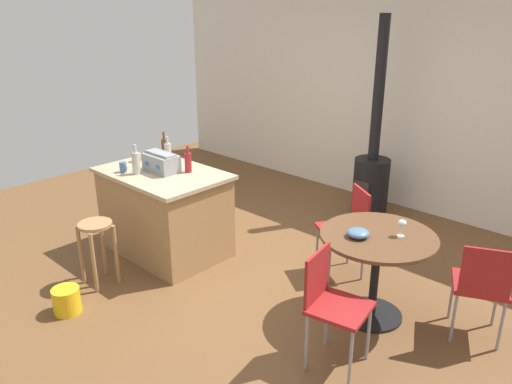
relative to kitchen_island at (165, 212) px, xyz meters
name	(u,v)px	position (x,y,z in m)	size (l,w,h in m)	color
ground_plane	(254,280)	(1.12, 0.19, -0.45)	(8.80, 8.80, 0.00)	brown
back_wall	(406,103)	(1.12, 2.97, 0.90)	(8.00, 0.10, 2.70)	silver
kitchen_island	(165,212)	(0.00, 0.00, 0.00)	(1.32, 0.90, 0.90)	#A37A4C
wooden_stool	(97,240)	(0.08, -0.85, 0.00)	(0.31, 0.31, 0.63)	#A37A4C
dining_table	(377,255)	(2.26, 0.45, 0.13)	(0.95, 0.95, 0.77)	black
folding_chair_near	(348,225)	(1.68, 0.92, 0.07)	(0.55, 0.55, 0.87)	maroon
folding_chair_far	(331,300)	(2.32, -0.28, 0.07)	(0.47, 0.47, 0.88)	maroon
folding_chair_left	(482,284)	(3.02, 0.73, 0.05)	(0.53, 0.53, 0.85)	maroon
wood_stove	(372,171)	(1.07, 2.37, 0.13)	(0.44, 0.45, 2.42)	black
toolbox	(161,162)	(-0.01, 0.00, 0.55)	(0.38, 0.23, 0.20)	gray
bottle_0	(168,152)	(-0.23, 0.26, 0.56)	(0.07, 0.07, 0.28)	#B7B2AD
bottle_1	(164,148)	(-0.36, 0.31, 0.57)	(0.06, 0.06, 0.30)	#603314
bottle_2	(136,163)	(-0.13, -0.22, 0.57)	(0.08, 0.08, 0.31)	#B7B2AD
bottle_3	(188,162)	(0.21, 0.17, 0.56)	(0.07, 0.07, 0.28)	maroon
cup_0	(123,167)	(-0.27, -0.28, 0.50)	(0.11, 0.07, 0.11)	#4C7099
cup_1	(137,158)	(-0.48, 0.03, 0.49)	(0.12, 0.09, 0.09)	tan
cup_2	(153,157)	(-0.38, 0.16, 0.50)	(0.12, 0.09, 0.09)	white
wine_glass	(402,224)	(2.40, 0.55, 0.42)	(0.07, 0.07, 0.14)	silver
serving_bowl	(358,233)	(2.16, 0.30, 0.35)	(0.18, 0.18, 0.07)	#4C7099
plastic_bucket	(67,300)	(0.30, -1.31, -0.34)	(0.23, 0.23, 0.23)	yellow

